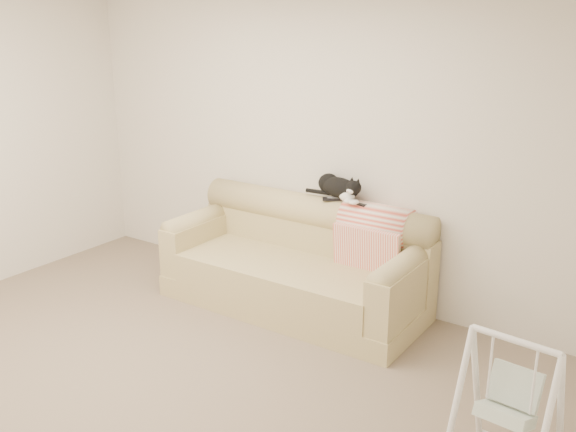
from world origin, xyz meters
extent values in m
plane|color=#72624F|center=(0.00, 0.00, 0.00)|extent=(5.00, 5.00, 0.00)
cube|color=beige|center=(0.00, 2.00, 1.30)|extent=(5.00, 0.04, 2.60)
cube|color=tan|center=(0.06, 1.53, 0.09)|extent=(2.20, 0.90, 0.18)
cube|color=tan|center=(0.06, 1.42, 0.30)|extent=(1.80, 0.68, 0.24)
cube|color=tan|center=(0.06, 1.87, 0.43)|extent=(2.20, 0.22, 0.50)
cylinder|color=tan|center=(0.06, 1.87, 0.76)|extent=(2.16, 0.28, 0.28)
cube|color=tan|center=(-0.93, 1.53, 0.39)|extent=(0.20, 0.88, 0.42)
cylinder|color=tan|center=(-0.93, 1.53, 0.60)|extent=(0.18, 0.84, 0.18)
cube|color=tan|center=(1.05, 1.53, 0.39)|extent=(0.20, 0.88, 0.42)
cylinder|color=tan|center=(1.05, 1.53, 0.60)|extent=(0.18, 0.84, 0.18)
cube|color=black|center=(0.26, 1.84, 0.91)|extent=(0.18, 0.14, 0.02)
cube|color=gray|center=(0.26, 1.84, 0.92)|extent=(0.10, 0.09, 0.01)
cube|color=black|center=(0.49, 1.83, 0.91)|extent=(0.18, 0.08, 0.02)
ellipsoid|color=black|center=(0.30, 1.88, 1.00)|extent=(0.43, 0.28, 0.17)
ellipsoid|color=black|center=(0.17, 1.92, 1.01)|extent=(0.22, 0.21, 0.17)
ellipsoid|color=white|center=(0.39, 1.82, 0.97)|extent=(0.17, 0.14, 0.12)
ellipsoid|color=black|center=(0.47, 1.80, 1.05)|extent=(0.15, 0.15, 0.12)
ellipsoid|color=white|center=(0.47, 1.75, 1.03)|extent=(0.08, 0.07, 0.05)
sphere|color=#BF7272|center=(0.46, 1.73, 1.03)|extent=(0.01, 0.01, 0.01)
cone|color=black|center=(0.44, 1.81, 1.10)|extent=(0.05, 0.06, 0.06)
cone|color=black|center=(0.51, 1.80, 1.10)|extent=(0.07, 0.07, 0.06)
sphere|color=#AA851C|center=(0.44, 1.76, 1.05)|extent=(0.02, 0.02, 0.02)
sphere|color=#AA851C|center=(0.48, 1.75, 1.05)|extent=(0.02, 0.02, 0.02)
ellipsoid|color=white|center=(0.45, 1.77, 0.94)|extent=(0.09, 0.11, 0.04)
ellipsoid|color=white|center=(0.50, 1.76, 0.94)|extent=(0.09, 0.11, 0.04)
cylinder|color=black|center=(0.09, 1.87, 0.94)|extent=(0.22, 0.06, 0.04)
cylinder|color=#DE5641|center=(0.65, 1.87, 0.76)|extent=(0.57, 0.33, 0.33)
cube|color=#DE5641|center=(0.65, 1.70, 0.56)|extent=(0.57, 0.09, 0.42)
cylinder|color=white|center=(1.90, 0.36, 0.40)|extent=(0.06, 0.28, 0.80)
cylinder|color=white|center=(1.92, 0.60, 0.40)|extent=(0.06, 0.28, 0.80)
cylinder|color=white|center=(2.38, 0.56, 0.40)|extent=(0.06, 0.28, 0.80)
cylinder|color=white|center=(2.14, 0.46, 0.79)|extent=(0.46, 0.08, 0.04)
cube|color=white|center=(2.13, 0.43, 0.37)|extent=(0.29, 0.26, 0.15)
cube|color=white|center=(2.14, 0.54, 0.49)|extent=(0.27, 0.15, 0.21)
cylinder|color=white|center=(2.02, 0.47, 0.60)|extent=(0.01, 0.01, 0.38)
cylinder|color=white|center=(2.25, 0.45, 0.60)|extent=(0.01, 0.01, 0.38)
camera|label=1|loc=(2.81, -2.57, 2.35)|focal=40.00mm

